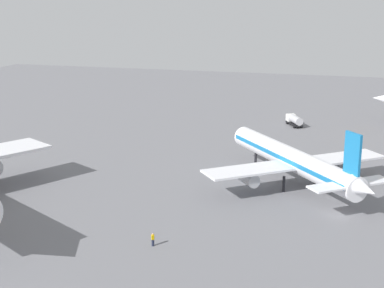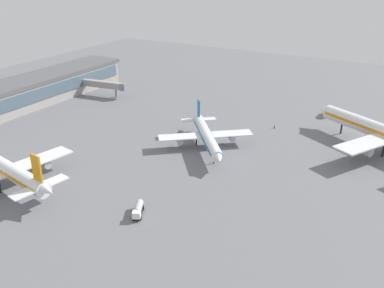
% 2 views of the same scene
% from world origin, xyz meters
% --- Properties ---
extents(ground, '(288.00, 288.00, 0.00)m').
position_xyz_m(ground, '(0.00, 0.00, 0.00)').
color(ground, slate).
extents(airplane_at_gate, '(32.15, 28.26, 11.76)m').
position_xyz_m(airplane_at_gate, '(11.10, 7.76, 4.28)').
color(airplane_at_gate, white).
rests_on(airplane_at_gate, ground).
extents(fuel_truck, '(6.46, 4.62, 2.50)m').
position_xyz_m(fuel_truck, '(54.19, 12.09, 1.39)').
color(fuel_truck, black).
rests_on(fuel_truck, ground).
extents(ground_crew_worker, '(0.57, 0.45, 1.67)m').
position_xyz_m(ground_crew_worker, '(-16.36, 21.26, 0.85)').
color(ground_crew_worker, '#1E2338').
rests_on(ground_crew_worker, ground).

